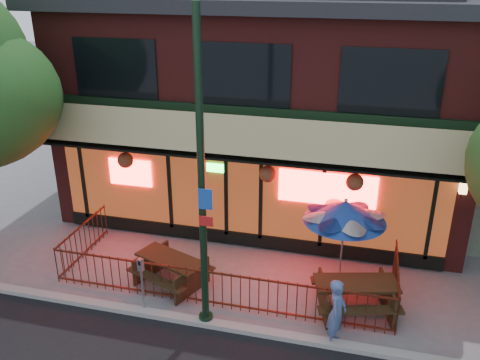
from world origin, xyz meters
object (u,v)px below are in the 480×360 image
object	(u,v)px
patio_umbrella	(345,211)
picnic_table_right	(355,292)
parking_meter_near	(142,277)
street_light	(202,198)
pedestrian	(337,312)
picnic_table_left	(171,267)

from	to	relation	value
patio_umbrella	picnic_table_right	bearing A→B (deg)	-70.67
picnic_table_right	parking_meter_near	distance (m)	4.98
street_light	parking_meter_near	distance (m)	2.65
picnic_table_right	pedestrian	world-z (taller)	pedestrian
parking_meter_near	patio_umbrella	bearing A→B (deg)	29.55
street_light	patio_umbrella	size ratio (longest dim) A/B	2.99
picnic_table_left	pedestrian	distance (m)	4.41
picnic_table_left	picnic_table_right	world-z (taller)	picnic_table_right
picnic_table_left	parking_meter_near	size ratio (longest dim) A/B	1.51
picnic_table_right	patio_umbrella	xyz separation A→B (m)	(-0.43, 1.22, 1.46)
pedestrian	parking_meter_near	world-z (taller)	pedestrian
picnic_table_right	parking_meter_near	xyz separation A→B (m)	(-4.80, -1.25, 0.44)
street_light	picnic_table_right	bearing A→B (deg)	21.01
picnic_table_left	parking_meter_near	world-z (taller)	parking_meter_near
parking_meter_near	picnic_table_right	bearing A→B (deg)	14.63
patio_umbrella	parking_meter_near	xyz separation A→B (m)	(-4.37, -2.48, -1.02)
patio_umbrella	parking_meter_near	distance (m)	5.12
picnic_table_left	parking_meter_near	distance (m)	1.34
picnic_table_right	pedestrian	xyz separation A→B (m)	(-0.36, -1.20, 0.25)
picnic_table_right	pedestrian	bearing A→B (deg)	-106.55
pedestrian	parking_meter_near	bearing A→B (deg)	99.90
patio_umbrella	pedestrian	bearing A→B (deg)	-88.29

